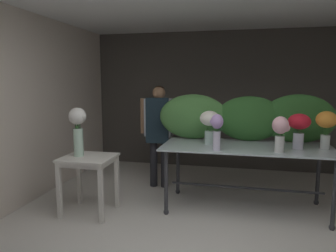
% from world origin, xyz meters
% --- Properties ---
extents(ground_plane, '(8.60, 8.60, 0.00)m').
position_xyz_m(ground_plane, '(0.00, 1.95, 0.00)').
color(ground_plane, silver).
extents(wall_back, '(4.96, 0.12, 2.63)m').
position_xyz_m(wall_back, '(0.00, 3.91, 1.32)').
color(wall_back, '#4C4742').
rests_on(wall_back, ground).
extents(wall_left, '(0.12, 4.03, 2.63)m').
position_xyz_m(wall_left, '(-2.48, 1.95, 1.32)').
color(wall_left, beige).
rests_on(wall_left, ground).
extents(ceiling_slab, '(5.08, 4.03, 0.12)m').
position_xyz_m(ceiling_slab, '(0.00, 1.95, 2.69)').
color(ceiling_slab, silver).
rests_on(ceiling_slab, wall_back).
extents(display_table_glass, '(2.15, 0.98, 0.86)m').
position_xyz_m(display_table_glass, '(0.51, 1.83, 0.74)').
color(display_table_glass, '#B3C0C6').
rests_on(display_table_glass, ground).
extents(side_table_white, '(0.63, 0.58, 0.74)m').
position_xyz_m(side_table_white, '(-1.44, 1.27, 0.63)').
color(side_table_white, silver).
rests_on(side_table_white, ground).
extents(florist, '(0.61, 0.24, 1.62)m').
position_xyz_m(florist, '(-0.82, 2.47, 1.00)').
color(florist, '#232328').
rests_on(florist, ground).
extents(foliage_backdrop, '(2.40, 0.32, 0.66)m').
position_xyz_m(foliage_backdrop, '(0.42, 2.20, 1.18)').
color(foliage_backdrop, '#477F3D').
rests_on(foliage_backdrop, display_table_glass).
extents(vase_sunset_carnations, '(0.25, 0.25, 0.47)m').
position_xyz_m(vase_sunset_carnations, '(1.45, 1.84, 1.17)').
color(vase_sunset_carnations, silver).
rests_on(vase_sunset_carnations, display_table_glass).
extents(vase_ivory_roses, '(0.28, 0.26, 0.45)m').
position_xyz_m(vase_ivory_roses, '(0.04, 1.84, 1.15)').
color(vase_ivory_roses, silver).
rests_on(vase_ivory_roses, display_table_glass).
extents(vase_blush_lilies, '(0.21, 0.19, 0.43)m').
position_xyz_m(vase_blush_lilies, '(0.89, 1.54, 1.11)').
color(vase_blush_lilies, silver).
rests_on(vase_blush_lilies, display_table_glass).
extents(vase_crimson_dahlias, '(0.28, 0.27, 0.44)m').
position_xyz_m(vase_crimson_dahlias, '(1.13, 1.78, 1.14)').
color(vase_crimson_dahlias, silver).
rests_on(vase_crimson_dahlias, display_table_glass).
extents(vase_lilac_ranunculus, '(0.17, 0.15, 0.44)m').
position_xyz_m(vase_lilac_ranunculus, '(0.16, 1.48, 1.11)').
color(vase_lilac_ranunculus, silver).
rests_on(vase_lilac_ranunculus, display_table_glass).
extents(vase_white_roses_tall, '(0.25, 0.22, 0.62)m').
position_xyz_m(vase_white_roses_tall, '(-1.57, 1.27, 1.11)').
color(vase_white_roses_tall, silver).
rests_on(vase_white_roses_tall, side_table_white).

